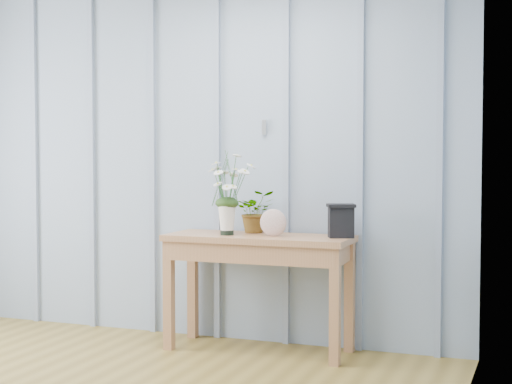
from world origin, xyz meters
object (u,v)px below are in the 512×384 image
at_px(sideboard, 259,253).
at_px(daisy_vase, 227,183).
at_px(felt_disc_vessel, 273,223).
at_px(carved_box, 341,220).

bearing_deg(sideboard, daisy_vase, -162.69).
bearing_deg(felt_disc_vessel, daisy_vase, -179.61).
height_order(sideboard, carved_box, carved_box).
bearing_deg(sideboard, carved_box, 5.13).
bearing_deg(sideboard, felt_disc_vessel, -17.46).
height_order(felt_disc_vessel, carved_box, carved_box).
bearing_deg(daisy_vase, sideboard, 17.31).
xyz_separation_m(felt_disc_vessel, carved_box, (0.42, 0.08, 0.02)).
xyz_separation_m(sideboard, carved_box, (0.53, 0.05, 0.22)).
bearing_deg(felt_disc_vessel, carved_box, 6.67).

